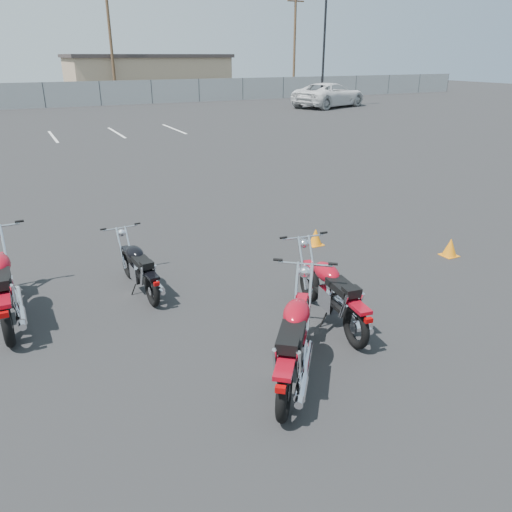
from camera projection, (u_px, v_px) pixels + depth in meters
name	position (u px, v px, depth m)	size (l,w,h in m)	color
ground	(262.00, 311.00, 7.61)	(120.00, 120.00, 0.00)	black
motorcycle_front_red	(3.00, 287.00, 7.18)	(0.91, 2.36, 1.15)	black
motorcycle_second_black	(139.00, 268.00, 8.11)	(0.70, 1.81, 0.89)	black
motorcycle_third_red	(295.00, 341.00, 5.88)	(1.70, 2.01, 1.09)	black
motorcycle_rear_red	(332.00, 293.00, 7.13)	(0.81, 2.10, 1.03)	black
training_cone_near	(316.00, 237.00, 10.20)	(0.29, 0.29, 0.34)	orange
training_cone_far	(450.00, 247.00, 9.63)	(0.30, 0.30, 0.35)	orange
light_pole_east	(323.00, 69.00, 36.16)	(0.80, 0.70, 10.28)	gray
chainlink_fence	(44.00, 95.00, 36.34)	(80.06, 0.06, 1.80)	gray
tan_building_east	(146.00, 75.00, 47.57)	(14.40, 9.40, 3.70)	tan
utility_pole_c	(111.00, 41.00, 40.71)	(1.80, 0.24, 9.00)	#483321
utility_pole_d	(295.00, 43.00, 48.97)	(1.80, 0.24, 9.00)	#483321
parking_line_stripes	(19.00, 139.00, 23.18)	(15.12, 4.00, 0.01)	silver
white_van	(330.00, 88.00, 36.85)	(7.19, 2.88, 2.73)	silver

